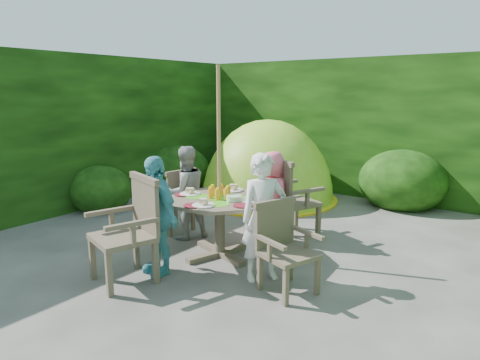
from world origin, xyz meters
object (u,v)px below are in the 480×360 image
Objects in this scene: child_front at (156,215)px; dome_tent at (267,199)px; garden_chair_right at (284,246)px; garden_chair_left at (176,200)px; garden_chair_front at (131,228)px; patio_table at (220,207)px; child_back at (272,197)px; garden_chair_back at (288,197)px; child_right at (264,218)px; child_left at (185,193)px; parasol_pole at (219,164)px.

child_front is 3.53m from dome_tent.
garden_chair_left reaches higher than garden_chair_right.
child_front is at bearing -89.50° from dome_tent.
dome_tent is at bearing 117.87° from garden_chair_front.
child_back is (0.23, 0.77, -0.00)m from patio_table.
patio_table is 0.80m from child_front.
child_front is (-0.24, -0.77, 0.04)m from patio_table.
garden_chair_back is 0.81× the size of child_front.
child_right reaches higher than garden_chair_back.
dome_tent is at bearing -149.82° from child_left.
garden_chair_back is at bearing -86.56° from child_back.
patio_table is 1.47× the size of garden_chair_front.
dome_tent is at bearing 117.32° from child_front.
parasol_pole is 2.15× the size of garden_chair_back.
parasol_pole is at bearing 175.89° from patio_table.
child_right is at bearing 96.80° from child_left.
child_right is (0.46, -1.28, 0.11)m from garden_chair_back.
garden_chair_right is 0.99× the size of garden_chair_left.
garden_chair_back is 0.36× the size of dome_tent.
dome_tent is (-1.04, 2.62, -1.10)m from parasol_pole.
garden_chair_back reaches higher than patio_table.
child_front is at bearing 89.79° from garden_chair_front.
child_left is (-0.77, 0.23, 0.02)m from patio_table.
dome_tent is (-0.27, 2.38, -0.61)m from child_left.
child_back is at bearing 141.80° from child_left.
garden_chair_front is (-1.37, -0.72, 0.10)m from garden_chair_right.
child_front is (-1.29, -0.45, 0.18)m from garden_chair_right.
parasol_pole is at bearing 89.83° from garden_chair_front.
garden_chair_right is 3.63m from dome_tent.
patio_table is 1.15× the size of child_right.
garden_chair_right is 1.38m from child_front.
parasol_pole reaches higher than child_front.
child_left is (-0.77, 0.23, -0.49)m from parasol_pole.
child_back is at bearing 73.38° from patio_table.
child_front reaches higher than garden_chair_right.
garden_chair_right is 0.67× the size of child_front.
child_back reaches higher than garden_chair_right.
dome_tent reaches higher than garden_chair_left.
child_front is (-0.23, -0.77, -0.46)m from parasol_pole.
garden_chair_left is at bearing 134.96° from garden_chair_front.
child_front reaches higher than garden_chair_front.
patio_table is 1.78× the size of garden_chair_left.
garden_chair_back is (-0.75, 1.36, 0.09)m from garden_chair_right.
child_front is (-0.47, -1.53, 0.04)m from child_back.
garden_chair_front is at bearing -91.74° from dome_tent.
garden_chair_front is at bearing 35.72° from garden_chair_left.
garden_chair_front reaches higher than garden_chair_left.
parasol_pole is 0.92m from child_front.
patio_table is 1.19× the size of child_front.
child_front is at bearing -107.21° from patio_table.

